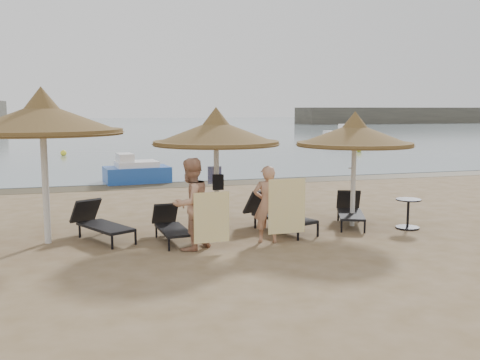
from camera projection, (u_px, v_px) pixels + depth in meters
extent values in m
plane|color=#8C7658|center=(250.00, 246.00, 11.15)|extent=(160.00, 160.00, 0.00)
cube|color=slate|center=(104.00, 126.00, 87.25)|extent=(200.00, 140.00, 0.03)
cube|color=#4B422E|center=(176.00, 185.00, 20.09)|extent=(200.00, 1.60, 0.01)
cube|color=#555043|center=(399.00, 115.00, 102.33)|extent=(40.00, 8.00, 3.00)
cube|color=white|center=(349.00, 137.00, 44.62)|extent=(4.00, 1.60, 1.00)
cube|color=white|center=(349.00, 128.00, 44.52)|extent=(1.50, 1.00, 0.60)
cylinder|color=silver|center=(46.00, 187.00, 11.25)|extent=(0.14, 0.14, 2.41)
cone|color=brown|center=(42.00, 117.00, 11.05)|extent=(3.33, 3.33, 0.63)
cone|color=brown|center=(41.00, 99.00, 11.00)|extent=(0.80, 0.80, 0.52)
cylinder|color=brown|center=(43.00, 132.00, 11.09)|extent=(3.27, 3.27, 0.11)
cylinder|color=silver|center=(216.00, 187.00, 12.28)|extent=(0.12, 0.12, 2.11)
cone|color=brown|center=(216.00, 132.00, 12.11)|extent=(2.91, 2.91, 0.55)
cone|color=brown|center=(216.00, 117.00, 12.07)|extent=(0.70, 0.70, 0.45)
cylinder|color=brown|center=(216.00, 143.00, 12.15)|extent=(2.85, 2.85, 0.10)
cylinder|color=silver|center=(353.00, 185.00, 12.95)|extent=(0.12, 0.12, 2.04)
cone|color=brown|center=(355.00, 134.00, 12.79)|extent=(2.81, 2.81, 0.53)
cone|color=brown|center=(355.00, 120.00, 12.74)|extent=(0.68, 0.68, 0.44)
cylinder|color=brown|center=(354.00, 144.00, 12.82)|extent=(2.75, 2.75, 0.10)
cylinder|color=black|center=(112.00, 243.00, 10.86)|extent=(0.05, 0.05, 0.28)
cylinder|color=black|center=(136.00, 238.00, 11.24)|extent=(0.05, 0.05, 0.28)
cylinder|color=black|center=(80.00, 231.00, 11.86)|extent=(0.05, 0.05, 0.28)
cylinder|color=black|center=(102.00, 228.00, 12.24)|extent=(0.05, 0.05, 0.28)
cube|color=black|center=(105.00, 227.00, 11.56)|extent=(1.23, 1.61, 0.06)
cube|color=black|center=(86.00, 210.00, 12.16)|extent=(0.74, 0.66, 0.56)
cylinder|color=black|center=(169.00, 245.00, 10.74)|extent=(0.04, 0.04, 0.25)
cylinder|color=black|center=(193.00, 243.00, 10.91)|extent=(0.04, 0.04, 0.25)
cylinder|color=black|center=(156.00, 232.00, 11.89)|extent=(0.04, 0.04, 0.25)
cylinder|color=black|center=(178.00, 230.00, 12.06)|extent=(0.04, 0.04, 0.25)
cube|color=black|center=(173.00, 230.00, 11.42)|extent=(0.65, 1.37, 0.05)
cube|color=black|center=(165.00, 213.00, 12.12)|extent=(0.58, 0.42, 0.50)
cylinder|color=black|center=(298.00, 234.00, 11.59)|extent=(0.05, 0.05, 0.30)
cylinder|color=black|center=(318.00, 230.00, 11.94)|extent=(0.05, 0.05, 0.30)
cylinder|color=black|center=(255.00, 222.00, 12.78)|extent=(0.05, 0.05, 0.30)
cylinder|color=black|center=(274.00, 219.00, 13.14)|extent=(0.05, 0.05, 0.30)
cube|color=black|center=(284.00, 218.00, 12.38)|extent=(1.18, 1.74, 0.06)
cube|color=black|center=(259.00, 201.00, 13.10)|extent=(0.78, 0.66, 0.61)
cylinder|color=black|center=(341.00, 227.00, 12.36)|extent=(0.05, 0.05, 0.26)
cylinder|color=black|center=(365.00, 227.00, 12.29)|extent=(0.05, 0.05, 0.26)
cylinder|color=black|center=(338.00, 216.00, 13.65)|extent=(0.05, 0.05, 0.26)
cylinder|color=black|center=(359.00, 216.00, 13.59)|extent=(0.05, 0.05, 0.26)
cube|color=black|center=(351.00, 214.00, 13.00)|extent=(1.09, 1.52, 0.06)
cube|color=black|center=(348.00, 200.00, 13.78)|extent=(0.69, 0.59, 0.53)
cylinder|color=black|center=(407.00, 228.00, 12.79)|extent=(0.55, 0.55, 0.04)
cylinder|color=black|center=(408.00, 214.00, 12.74)|extent=(0.06, 0.06, 0.67)
cylinder|color=black|center=(409.00, 200.00, 12.70)|extent=(0.59, 0.59, 0.03)
imported|color=tan|center=(191.00, 197.00, 10.77)|extent=(1.19, 1.10, 2.17)
imported|color=tan|center=(267.00, 198.00, 11.36)|extent=(1.00, 0.79, 1.92)
cube|color=yellow|center=(212.00, 218.00, 10.58)|extent=(0.73, 0.05, 1.02)
cube|color=yellow|center=(287.00, 206.00, 11.24)|extent=(0.84, 0.05, 1.17)
cube|color=silver|center=(215.00, 175.00, 12.42)|extent=(0.33, 0.15, 0.40)
cube|color=black|center=(218.00, 182.00, 12.11)|extent=(0.26, 0.11, 0.35)
cube|color=blue|center=(137.00, 174.00, 20.72)|extent=(2.58, 1.69, 0.61)
cube|color=white|center=(137.00, 165.00, 20.67)|extent=(1.67, 1.38, 0.28)
cube|color=white|center=(125.00, 159.00, 20.47)|extent=(0.66, 1.05, 0.39)
sphere|color=#FEF22E|center=(63.00, 153.00, 32.19)|extent=(0.36, 0.36, 0.36)
sphere|color=#FEF22E|center=(359.00, 149.00, 34.90)|extent=(0.38, 0.38, 0.38)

